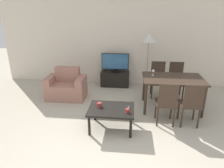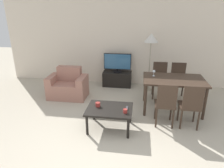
# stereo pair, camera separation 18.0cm
# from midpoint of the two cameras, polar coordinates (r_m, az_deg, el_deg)

# --- Properties ---
(ground_plane) EXTENTS (18.00, 18.00, 0.00)m
(ground_plane) POSITION_cam_midpoint_polar(r_m,az_deg,el_deg) (3.29, -2.67, -22.62)
(ground_plane) COLOR #B2A893
(wall_back) EXTENTS (7.54, 0.06, 2.70)m
(wall_back) POSITION_cam_midpoint_polar(r_m,az_deg,el_deg) (6.18, 2.24, 12.27)
(wall_back) COLOR beige
(wall_back) RESTS_ON ground_plane
(armchair) EXTENTS (1.00, 0.62, 0.81)m
(armchair) POSITION_cam_midpoint_polar(r_m,az_deg,el_deg) (5.47, -13.78, -0.88)
(armchair) COLOR #9E6B5B
(armchair) RESTS_ON ground_plane
(tv_stand) EXTENTS (0.86, 0.43, 0.45)m
(tv_stand) POSITION_cam_midpoint_polar(r_m,az_deg,el_deg) (6.19, 0.05, 1.54)
(tv_stand) COLOR black
(tv_stand) RESTS_ON ground_plane
(tv) EXTENTS (0.82, 0.29, 0.57)m
(tv) POSITION_cam_midpoint_polar(r_m,az_deg,el_deg) (6.03, 0.05, 6.11)
(tv) COLOR black
(tv) RESTS_ON tv_stand
(coffee_table) EXTENTS (0.89, 0.67, 0.44)m
(coffee_table) POSITION_cam_midpoint_polar(r_m,az_deg,el_deg) (3.93, -1.53, -7.66)
(coffee_table) COLOR black
(coffee_table) RESTS_ON ground_plane
(dining_table) EXTENTS (1.37, 0.89, 0.77)m
(dining_table) POSITION_cam_midpoint_polar(r_m,az_deg,el_deg) (4.78, 15.93, 0.68)
(dining_table) COLOR #38281E
(dining_table) RESTS_ON ground_plane
(dining_chair_near) EXTENTS (0.40, 0.40, 0.93)m
(dining_chair_near) POSITION_cam_midpoint_polar(r_m,az_deg,el_deg) (4.11, 14.09, -4.93)
(dining_chair_near) COLOR #38281E
(dining_chair_near) RESTS_ON ground_plane
(dining_chair_far) EXTENTS (0.40, 0.40, 0.93)m
(dining_chair_far) POSITION_cam_midpoint_polar(r_m,az_deg,el_deg) (5.58, 16.96, 1.65)
(dining_chair_far) COLOR #38281E
(dining_chair_far) RESTS_ON ground_plane
(dining_chair_near_right) EXTENTS (0.40, 0.40, 0.93)m
(dining_chair_near_right) POSITION_cam_midpoint_polar(r_m,az_deg,el_deg) (4.21, 20.55, -5.05)
(dining_chair_near_right) COLOR #38281E
(dining_chair_near_right) RESTS_ON ground_plane
(dining_chair_far_left) EXTENTS (0.40, 0.40, 0.93)m
(dining_chair_far_left) POSITION_cam_midpoint_polar(r_m,az_deg,el_deg) (5.50, 12.07, 1.86)
(dining_chair_far_left) COLOR #38281E
(dining_chair_far_left) RESTS_ON ground_plane
(floor_lamp) EXTENTS (0.39, 0.39, 1.64)m
(floor_lamp) POSITION_cam_midpoint_polar(r_m,az_deg,el_deg) (5.67, 9.58, 12.25)
(floor_lamp) COLOR gray
(floor_lamp) RESTS_ON ground_plane
(remote_primary) EXTENTS (0.04, 0.15, 0.02)m
(remote_primary) POSITION_cam_midpoint_polar(r_m,az_deg,el_deg) (3.91, 3.44, -6.84)
(remote_primary) COLOR #38383D
(remote_primary) RESTS_ON coffee_table
(cup_white_near) EXTENTS (0.08, 0.08, 0.07)m
(cup_white_near) POSITION_cam_midpoint_polar(r_m,az_deg,el_deg) (3.75, 3.02, -7.64)
(cup_white_near) COLOR maroon
(cup_white_near) RESTS_ON coffee_table
(cup_colored_far) EXTENTS (0.09, 0.09, 0.08)m
(cup_colored_far) POSITION_cam_midpoint_polar(r_m,az_deg,el_deg) (3.96, -4.94, -5.93)
(cup_colored_far) COLOR maroon
(cup_colored_far) RESTS_ON coffee_table
(wine_glass_left) EXTENTS (0.07, 0.07, 0.15)m
(wine_glass_left) POSITION_cam_midpoint_polar(r_m,az_deg,el_deg) (4.79, 10.63, 3.59)
(wine_glass_left) COLOR silver
(wine_glass_left) RESTS_ON dining_table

